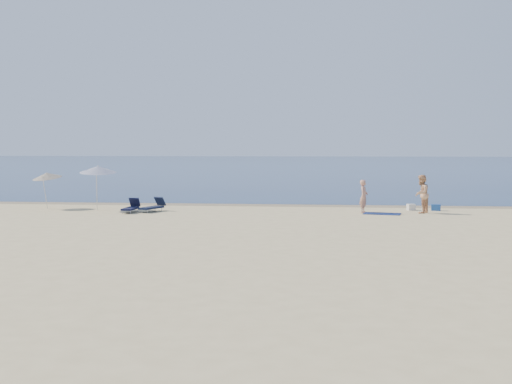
% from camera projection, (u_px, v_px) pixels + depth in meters
% --- Properties ---
extents(ground, '(160.00, 160.00, 0.00)m').
position_uv_depth(ground, '(276.00, 273.00, 17.14)').
color(ground, '#CFBD8A').
rests_on(ground, ground).
extents(sea, '(240.00, 160.00, 0.01)m').
position_uv_depth(sea, '(316.00, 164.00, 116.33)').
color(sea, '#0B2146').
rests_on(sea, ground).
extents(wet_sand_strip, '(240.00, 1.60, 0.00)m').
position_uv_depth(wet_sand_strip, '(301.00, 205.00, 36.38)').
color(wet_sand_strip, '#847254').
rests_on(wet_sand_strip, ground).
extents(person_left, '(0.56, 0.70, 1.67)m').
position_uv_depth(person_left, '(364.00, 196.00, 32.40)').
color(person_left, tan).
rests_on(person_left, ground).
extents(person_right, '(1.10, 1.18, 1.94)m').
position_uv_depth(person_right, '(421.00, 194.00, 32.23)').
color(person_right, tan).
rests_on(person_right, ground).
extents(beach_towel, '(1.96, 1.35, 0.03)m').
position_uv_depth(beach_towel, '(382.00, 214.00, 31.89)').
color(beach_towel, '#101D50').
rests_on(beach_towel, ground).
extents(white_bag, '(0.46, 0.42, 0.33)m').
position_uv_depth(white_bag, '(411.00, 207.00, 33.73)').
color(white_bag, silver).
rests_on(white_bag, ground).
extents(blue_cooler, '(0.51, 0.39, 0.33)m').
position_uv_depth(blue_cooler, '(436.00, 207.00, 33.56)').
color(blue_cooler, '#1D4EA1').
rests_on(blue_cooler, ground).
extents(umbrella_near, '(2.38, 2.40, 2.47)m').
position_uv_depth(umbrella_near, '(98.00, 169.00, 33.78)').
color(umbrella_near, silver).
rests_on(umbrella_near, ground).
extents(umbrella_far, '(2.07, 2.08, 2.10)m').
position_uv_depth(umbrella_far, '(47.00, 175.00, 34.57)').
color(umbrella_far, silver).
rests_on(umbrella_far, ground).
extents(lounger_left, '(0.57, 1.62, 0.71)m').
position_uv_depth(lounger_left, '(131.00, 207.00, 32.62)').
color(lounger_left, black).
rests_on(lounger_left, ground).
extents(lounger_right, '(1.13, 1.74, 0.73)m').
position_uv_depth(lounger_right, '(153.00, 207.00, 32.99)').
color(lounger_right, '#121932').
rests_on(lounger_right, ground).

